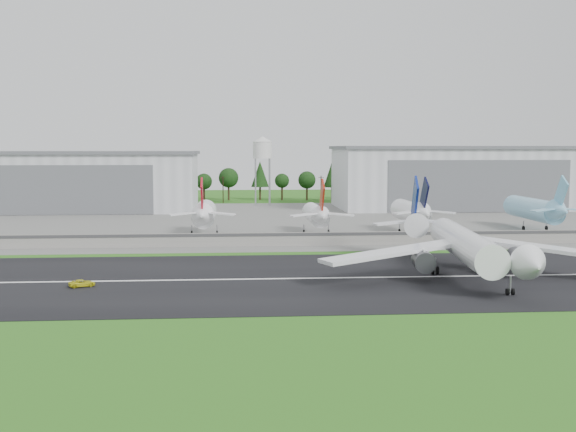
{
  "coord_description": "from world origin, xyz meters",
  "views": [
    {
      "loc": [
        -17.95,
        -122.32,
        24.34
      ],
      "look_at": [
        -5.35,
        40.0,
        9.0
      ],
      "focal_mm": 45.0,
      "sensor_mm": 36.0,
      "label": 1
    }
  ],
  "objects": [
    {
      "name": "parked_jet_skyblue",
      "position": [
        71.21,
        81.61,
        6.49
      ],
      "size": [
        7.36,
        37.29,
        17.06
      ],
      "color": "#84C5E5",
      "rests_on": "ground"
    },
    {
      "name": "parked_jet_navy",
      "position": [
        32.85,
        76.58,
        6.34
      ],
      "size": [
        7.36,
        31.29,
        16.86
      ],
      "color": "white",
      "rests_on": "ground"
    },
    {
      "name": "blast_fence",
      "position": [
        0.0,
        54.99,
        1.81
      ],
      "size": [
        240.0,
        0.61,
        3.5
      ],
      "color": "gray",
      "rests_on": "ground"
    },
    {
      "name": "hangar_east",
      "position": [
        75.0,
        164.92,
        12.63
      ],
      "size": [
        102.0,
        47.0,
        25.2
      ],
      "color": "silver",
      "rests_on": "ground"
    },
    {
      "name": "main_airliner",
      "position": [
        25.85,
        9.57,
        4.89
      ],
      "size": [
        56.91,
        59.26,
        18.17
      ],
      "rotation": [
        0.0,
        0.0,
        3.03
      ],
      "color": "white",
      "rests_on": "runway"
    },
    {
      "name": "treeline",
      "position": [
        0.0,
        215.0,
        0.0
      ],
      "size": [
        320.0,
        16.0,
        22.0
      ],
      "primitive_type": null,
      "color": "black",
      "rests_on": "ground"
    },
    {
      "name": "parked_jet_red_b",
      "position": [
        5.56,
        76.51,
        5.91
      ],
      "size": [
        7.36,
        31.29,
        16.4
      ],
      "color": "white",
      "rests_on": "ground"
    },
    {
      "name": "ground",
      "position": [
        0.0,
        0.0,
        0.0
      ],
      "size": [
        600.0,
        600.0,
        0.0
      ],
      "primitive_type": "plane",
      "color": "#256117",
      "rests_on": "ground"
    },
    {
      "name": "parked_jet_red_a",
      "position": [
        -25.73,
        76.59,
        6.37
      ],
      "size": [
        7.36,
        31.29,
        16.89
      ],
      "color": "white",
      "rests_on": "ground"
    },
    {
      "name": "runway_centerline",
      "position": [
        0.0,
        10.0,
        0.11
      ],
      "size": [
        220.0,
        1.0,
        0.02
      ],
      "primitive_type": "cube",
      "color": "white",
      "rests_on": "runway"
    },
    {
      "name": "apron",
      "position": [
        0.0,
        120.0,
        0.05
      ],
      "size": [
        320.0,
        150.0,
        0.1
      ],
      "primitive_type": "cube",
      "color": "slate",
      "rests_on": "ground"
    },
    {
      "name": "ground_vehicle",
      "position": [
        -44.35,
        4.9,
        0.73
      ],
      "size": [
        5.03,
        3.82,
        1.27
      ],
      "primitive_type": "imported",
      "rotation": [
        0.0,
        0.0,
        2.0
      ],
      "color": "gold",
      "rests_on": "runway"
    },
    {
      "name": "runway",
      "position": [
        0.0,
        10.0,
        0.05
      ],
      "size": [
        320.0,
        60.0,
        0.1
      ],
      "primitive_type": "cube",
      "color": "black",
      "rests_on": "ground"
    },
    {
      "name": "water_tower",
      "position": [
        -5.0,
        185.0,
        24.55
      ],
      "size": [
        8.4,
        8.4,
        29.4
      ],
      "color": "#99999E",
      "rests_on": "ground"
    },
    {
      "name": "hangar_west",
      "position": [
        -80.0,
        164.92,
        11.63
      ],
      "size": [
        97.0,
        44.0,
        23.2
      ],
      "color": "silver",
      "rests_on": "ground"
    },
    {
      "name": "utility_poles",
      "position": [
        0.0,
        200.0,
        0.0
      ],
      "size": [
        230.0,
        3.0,
        12.0
      ],
      "primitive_type": null,
      "color": "black",
      "rests_on": "ground"
    }
  ]
}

